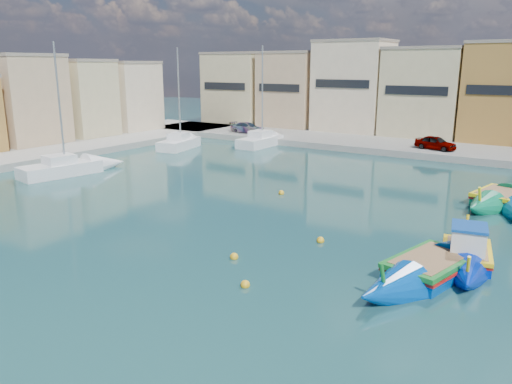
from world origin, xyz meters
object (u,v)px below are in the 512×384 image
Objects in this scene: luzzu_green at (499,199)px; yacht_north at (269,140)px; luzzu_blue_south at (430,269)px; yacht_midnorth at (187,142)px; luzzu_blue_cabin at (466,256)px; yacht_mid at (83,167)px.

luzzu_green is 26.56m from yacht_north.
luzzu_green is 0.91× the size of luzzu_blue_south.
yacht_midnorth is (-6.22, -5.90, -0.01)m from yacht_north.
luzzu_blue_south is 34.98m from yacht_midnorth.
luzzu_blue_cabin is at bearing -29.13° from yacht_midnorth.
yacht_midnorth is at bearing -136.48° from yacht_north.
yacht_mid is (-28.71, 2.94, 0.08)m from luzzu_blue_cabin.
luzzu_blue_south is 28.28m from yacht_mid.
luzzu_blue_south is at bearing -33.00° from yacht_midnorth.
luzzu_blue_south is (-0.91, -2.20, -0.04)m from luzzu_blue_cabin.
luzzu_blue_cabin is at bearing -88.47° from luzzu_green.
yacht_mid is (1.53, -13.91, -0.00)m from yacht_midnorth.
luzzu_blue_south is at bearing -47.19° from yacht_north.
yacht_mid is at bearing 169.53° from luzzu_blue_south.
luzzu_green is 0.83× the size of yacht_north.
luzzu_green is 0.85× the size of yacht_midnorth.
yacht_north is at bearing 136.56° from luzzu_blue_cabin.
luzzu_blue_cabin is at bearing -43.44° from yacht_north.
luzzu_blue_south reaches higher than luzzu_green.
yacht_north reaches higher than luzzu_blue_south.
yacht_north is at bearing 153.33° from luzzu_green.
yacht_mid is at bearing -83.72° from yacht_midnorth.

